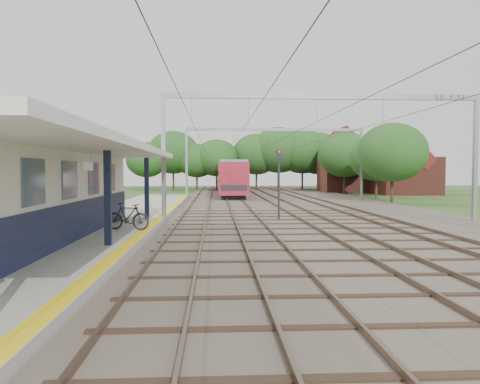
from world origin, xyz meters
name	(u,v)px	position (x,y,z in m)	size (l,w,h in m)	color
ground	(320,302)	(0.00, 0.00, 0.00)	(160.00, 160.00, 0.00)	#2D4C1E
ballast_bed	(288,203)	(4.00, 30.00, 0.05)	(18.00, 90.00, 0.10)	#473D33
platform	(112,224)	(-7.50, 14.00, 0.17)	(5.00, 52.00, 0.35)	gray
yellow_stripe	(157,220)	(-5.25, 14.00, 0.35)	(0.45, 52.00, 0.01)	yellow
station_building	(29,194)	(-8.88, 7.00, 2.04)	(3.41, 18.00, 3.40)	beige
canopy	(50,147)	(-7.77, 6.00, 3.64)	(6.40, 20.00, 3.44)	#111735
rail_tracks	(259,202)	(1.50, 30.00, 0.18)	(11.80, 88.00, 0.15)	brown
catenary_system	(290,136)	(3.39, 25.28, 5.51)	(17.22, 88.00, 7.00)	gray
tree_band	(258,157)	(3.84, 57.12, 4.92)	(31.72, 30.88, 8.82)	#382619
house_near	(406,170)	(21.00, 46.00, 2.99)	(7.00, 6.12, 7.89)	brown
house_far	(351,168)	(16.00, 52.00, 3.23)	(8.00, 6.12, 8.66)	brown
bicycle	(128,216)	(-5.99, 10.00, 0.93)	(0.55, 1.93, 1.16)	black
train	(229,176)	(-0.50, 51.82, 2.14)	(2.93, 36.42, 3.84)	black
signal_post	(279,178)	(1.35, 16.45, 2.48)	(0.30, 0.26, 4.04)	black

